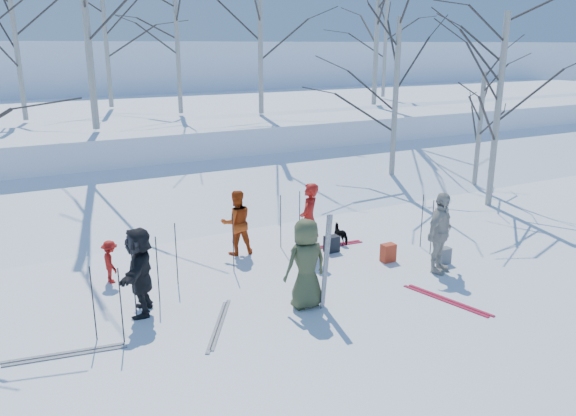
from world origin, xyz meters
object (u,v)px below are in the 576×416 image
backpack_red (388,253)px  backpack_dark (332,244)px  backpack_grey (444,256)px  skier_olive_center (306,264)px  skier_cream_east (440,233)px  skier_redor_behind (237,222)px  dog (342,234)px  skier_red_seated (110,262)px  skier_grey_west (140,271)px  skier_red_north (309,220)px

backpack_red → backpack_dark: backpack_red is taller
backpack_grey → backpack_dark: (-1.84, 1.87, 0.01)m
skier_olive_center → skier_cream_east: skier_cream_east is taller
skier_redor_behind → backpack_red: 3.62m
dog → backpack_grey: 2.61m
backpack_dark → dog: bearing=35.7°
skier_cream_east → skier_olive_center: bearing=158.3°
skier_olive_center → skier_cream_east: (3.42, 0.10, 0.03)m
skier_redor_behind → skier_red_seated: bearing=13.0°
skier_redor_behind → backpack_grey: (3.90, -2.84, -0.59)m
skier_grey_west → dog: size_ratio=2.89×
skier_redor_behind → skier_cream_east: 4.66m
skier_red_seated → dog: 5.62m
skier_red_north → backpack_dark: 0.93m
skier_olive_center → backpack_red: (2.84, 1.11, -0.66)m
backpack_grey → skier_redor_behind: bearing=143.9°
skier_grey_west → backpack_red: skier_grey_west is taller
backpack_red → skier_cream_east: bearing=-60.3°
skier_olive_center → skier_red_north: 2.67m
skier_grey_west → skier_cream_east: bearing=102.4°
skier_red_seated → skier_grey_west: 1.77m
skier_olive_center → dog: size_ratio=3.01×
dog → backpack_grey: dog is taller
skier_red_north → skier_red_seated: (-4.44, 0.65, -0.43)m
skier_red_north → backpack_dark: skier_red_north is taller
backpack_dark → backpack_red: bearing=-54.5°
skier_red_north → skier_cream_east: bearing=90.3°
skier_redor_behind → skier_cream_east: skier_cream_east is taller
skier_grey_west → backpack_dark: skier_grey_west is taller
skier_red_north → skier_olive_center: bearing=15.9°
skier_red_north → skier_cream_east: (2.02, -2.18, 0.01)m
dog → backpack_dark: bearing=27.4°
skier_red_seated → dog: bearing=-96.6°
backpack_red → backpack_grey: backpack_red is taller
dog → skier_olive_center: bearing=37.4°
skier_olive_center → skier_cream_east: 3.42m
skier_red_north → skier_red_seated: 4.50m
skier_redor_behind → backpack_dark: skier_redor_behind is taller
skier_red_north → skier_redor_behind: 1.72m
skier_grey_west → dog: skier_grey_west is taller
skier_red_seated → skier_grey_west: (0.21, -1.71, 0.38)m
skier_red_north → backpack_dark: bearing=135.0°
skier_grey_west → backpack_red: (5.67, -0.11, -0.63)m
backpack_red → skier_red_seated: bearing=162.8°
skier_redor_behind → dog: (2.60, -0.58, -0.54)m
skier_red_north → backpack_dark: size_ratio=4.44×
backpack_grey → skier_cream_east: bearing=-147.9°
dog → backpack_dark: (-0.55, -0.39, -0.05)m
skier_red_north → backpack_red: size_ratio=4.23×
skier_cream_east → backpack_grey: size_ratio=4.75×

